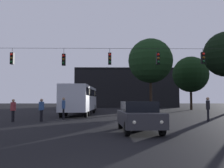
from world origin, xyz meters
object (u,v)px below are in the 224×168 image
Objects in this scene: pedestrian_crossing_center at (13,109)px; tree_behind_building at (150,61)px; car_far_left at (90,105)px; tree_left_silhouette at (191,74)px; pedestrian_crossing_left at (64,107)px; city_bus at (80,97)px; pedestrian_near_bus at (41,109)px; car_near_right at (139,116)px; pedestrian_crossing_right at (208,108)px.

pedestrian_crossing_center is 0.17× the size of tree_behind_building.
car_far_left is 0.51× the size of tree_left_silhouette.
pedestrian_crossing_left is 0.21× the size of tree_left_silhouette.
city_bus is 1.11× the size of tree_behind_building.
pedestrian_near_bus is (-1.32, -1.78, -0.07)m from pedestrian_crossing_left.
car_far_left is at bearing 82.81° from pedestrian_near_bus.
car_near_right is at bearing -80.09° from car_far_left.
pedestrian_crossing_right is (10.95, -2.11, 0.00)m from pedestrian_crossing_left.
pedestrian_crossing_left is 17.28m from tree_behind_building.
pedestrian_crossing_right is at bearing -105.67° from tree_left_silhouette.
car_near_right is at bearing -113.46° from tree_left_silhouette.
tree_behind_building is (-1.54, 15.36, 5.88)m from pedestrian_crossing_right.
pedestrian_crossing_right is at bearing -1.54° from pedestrian_near_bus.
city_bus is 6.73× the size of pedestrian_crossing_center.
pedestrian_crossing_left is at bearing -95.56° from city_bus.
city_bus is 12.12m from tree_behind_building.
pedestrian_crossing_center is at bearing -114.17° from city_bus.
car_far_left is at bearing 160.46° from tree_behind_building.
car_near_right and car_far_left have the same top height.
pedestrian_crossing_right reaches higher than pedestrian_crossing_left.
pedestrian_near_bus is at bearing -130.57° from tree_left_silhouette.
tree_left_silhouette reaches higher than car_near_right.
pedestrian_near_bus is at bearing 178.46° from pedestrian_crossing_right.
car_far_left is 2.45× the size of pedestrian_crossing_right.
pedestrian_near_bus is 19.40m from tree_behind_building.
tree_left_silhouette reaches higher than pedestrian_crossing_center.
city_bus is at bearing 107.47° from car_near_right.
pedestrian_crossing_right is 0.18× the size of tree_behind_building.
car_far_left is at bearing 118.57° from pedestrian_crossing_right.
pedestrian_crossing_right is 1.07× the size of pedestrian_near_bus.
pedestrian_crossing_left reaches higher than car_far_left.
car_near_right is at bearing -33.80° from pedestrian_crossing_center.
pedestrian_crossing_right is (10.00, -18.36, 0.23)m from car_far_left.
city_bus reaches higher than pedestrian_crossing_left.
tree_behind_building is (8.46, -3.00, 6.11)m from car_far_left.
car_far_left is (-4.20, 24.01, 0.00)m from car_near_right.
city_bus reaches higher than pedestrian_crossing_right.
pedestrian_near_bus is at bearing -126.49° from pedestrian_crossing_left.
tree_left_silhouette is at bearing 49.09° from pedestrian_crossing_left.
pedestrian_near_bus is 0.17× the size of tree_behind_building.
tree_behind_building reaches higher than car_near_right.
city_bus is at bearing 139.90° from pedestrian_crossing_right.
pedestrian_crossing_center is at bearing -102.93° from car_far_left.
tree_left_silhouette is 10.08m from tree_behind_building.
pedestrian_crossing_left is at bearing 169.07° from pedestrian_crossing_right.
car_near_right is 8.10m from pedestrian_crossing_right.
pedestrian_crossing_left is 3.90m from pedestrian_crossing_center.
city_bus is 15.06m from car_near_right.
pedestrian_crossing_left is 1.08× the size of pedestrian_crossing_center.
pedestrian_crossing_center is at bearing -169.87° from pedestrian_near_bus.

